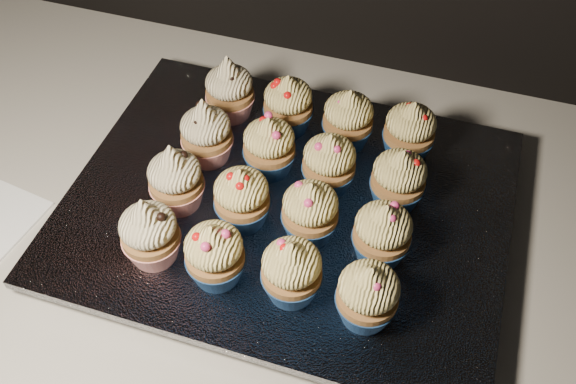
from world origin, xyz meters
name	(u,v)px	position (x,y,z in m)	size (l,w,h in m)	color
cabinet	(294,374)	(0.00, 1.70, 0.43)	(2.40, 0.60, 0.86)	black
worktop	(296,220)	(0.00, 1.70, 0.88)	(2.44, 0.64, 0.04)	beige
baking_tray	(288,213)	(-0.01, 1.68, 0.91)	(0.47, 0.36, 0.02)	black
foil_lining	(288,204)	(-0.01, 1.68, 0.93)	(0.51, 0.40, 0.01)	silver
cupcake_0	(150,233)	(-0.12, 1.57, 0.97)	(0.06, 0.06, 0.10)	red
cupcake_1	(215,254)	(-0.05, 1.56, 0.97)	(0.06, 0.06, 0.08)	navy
cupcake_2	(292,271)	(0.03, 1.57, 0.97)	(0.06, 0.06, 0.08)	navy
cupcake_3	(368,295)	(0.11, 1.56, 0.97)	(0.06, 0.06, 0.08)	navy
cupcake_4	(176,179)	(-0.13, 1.64, 0.97)	(0.06, 0.06, 0.10)	red
cupcake_5	(242,198)	(-0.05, 1.64, 0.97)	(0.06, 0.06, 0.08)	navy
cupcake_6	(310,212)	(0.03, 1.65, 0.97)	(0.06, 0.06, 0.08)	navy
cupcake_7	(382,233)	(0.11, 1.64, 0.97)	(0.06, 0.06, 0.08)	navy
cupcake_8	(206,133)	(-0.12, 1.72, 0.97)	(0.06, 0.06, 0.10)	red
cupcake_9	(269,147)	(-0.04, 1.73, 0.97)	(0.06, 0.06, 0.08)	navy
cupcake_10	(329,163)	(0.03, 1.72, 0.97)	(0.06, 0.06, 0.08)	navy
cupcake_11	(398,179)	(0.11, 1.72, 0.97)	(0.06, 0.06, 0.08)	navy
cupcake_12	(230,90)	(-0.12, 1.80, 0.97)	(0.06, 0.06, 0.10)	red
cupcake_13	(288,105)	(-0.04, 1.80, 0.97)	(0.06, 0.06, 0.08)	navy
cupcake_14	(348,119)	(0.03, 1.80, 0.97)	(0.06, 0.06, 0.08)	navy
cupcake_15	(409,131)	(0.11, 1.80, 0.97)	(0.06, 0.06, 0.08)	navy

